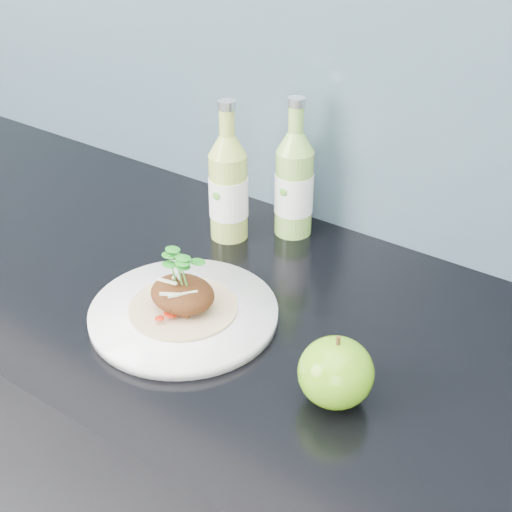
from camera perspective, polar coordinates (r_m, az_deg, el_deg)
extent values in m
cube|color=black|center=(1.34, -1.80, -19.24)|extent=(4.00, 0.60, 0.90)
cube|color=#6F98AE|center=(1.12, 6.90, 18.89)|extent=(4.00, 0.02, 0.70)
cylinder|color=white|center=(0.99, -5.80, -4.60)|extent=(0.30, 0.30, 0.02)
cylinder|color=tan|center=(0.99, -5.83, -4.13)|extent=(0.15, 0.15, 0.00)
ellipsoid|color=#562B10|center=(0.97, -5.90, -3.04)|extent=(0.09, 0.08, 0.04)
ellipsoid|color=#4B9610|center=(0.84, 6.40, -9.24)|extent=(0.12, 0.12, 0.08)
cylinder|color=#472D14|center=(0.82, 6.59, -6.84)|extent=(0.01, 0.00, 0.01)
cylinder|color=#A6BB4E|center=(1.15, -2.21, 4.78)|extent=(0.08, 0.08, 0.14)
cone|color=#A6BB4E|center=(1.11, -2.30, 8.85)|extent=(0.06, 0.06, 0.03)
cylinder|color=#A6BB4E|center=(1.10, -2.34, 10.64)|extent=(0.02, 0.02, 0.04)
cylinder|color=silver|center=(1.09, -2.37, 12.00)|extent=(0.03, 0.03, 0.01)
cylinder|color=white|center=(1.15, -2.21, 4.80)|extent=(0.08, 0.08, 0.07)
ellipsoid|color=#59A533|center=(1.12, -3.21, 4.81)|extent=(0.01, 0.00, 0.01)
cylinder|color=#84B94D|center=(1.16, 3.04, 5.07)|extent=(0.07, 0.07, 0.14)
cone|color=#84B94D|center=(1.13, 3.17, 9.11)|extent=(0.06, 0.06, 0.03)
cylinder|color=#84B94D|center=(1.11, 3.23, 10.89)|extent=(0.02, 0.02, 0.04)
cylinder|color=silver|center=(1.10, 3.27, 12.22)|extent=(0.03, 0.03, 0.01)
cylinder|color=white|center=(1.16, 3.04, 5.09)|extent=(0.08, 0.08, 0.07)
ellipsoid|color=#59A533|center=(1.13, 2.19, 5.12)|extent=(0.01, 0.00, 0.01)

